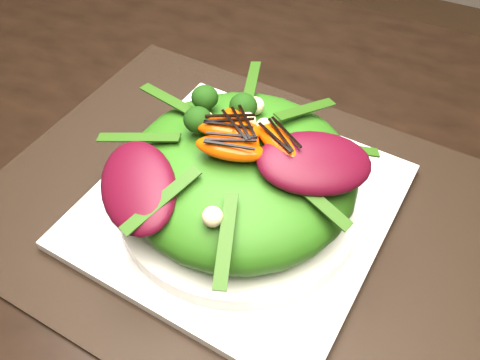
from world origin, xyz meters
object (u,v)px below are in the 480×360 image
at_px(placemat, 240,209).
at_px(dining_table, 100,176).
at_px(plate_base, 240,205).
at_px(lettuce_mound, 240,173).
at_px(salad_bowl, 240,196).
at_px(orange_segment, 224,125).

bearing_deg(placemat, dining_table, -176.85).
height_order(placemat, plate_base, plate_base).
bearing_deg(plate_base, dining_table, -176.85).
xyz_separation_m(placemat, lettuce_mound, (0.00, 0.00, 0.06)).
height_order(plate_base, salad_bowl, salad_bowl).
relative_size(dining_table, plate_base, 5.71).
distance_m(placemat, lettuce_mound, 0.06).
xyz_separation_m(plate_base, salad_bowl, (0.00, 0.00, 0.01)).
distance_m(plate_base, orange_segment, 0.10).
height_order(placemat, orange_segment, orange_segment).
distance_m(placemat, orange_segment, 0.10).
relative_size(dining_table, lettuce_mound, 7.26).
relative_size(dining_table, placemat, 3.16).
bearing_deg(orange_segment, placemat, -24.80).
height_order(placemat, lettuce_mound, lettuce_mound).
relative_size(placemat, salad_bowl, 2.11).
bearing_deg(placemat, lettuce_mound, 0.00).
bearing_deg(lettuce_mound, orange_segment, 155.20).
height_order(dining_table, plate_base, dining_table).
distance_m(dining_table, lettuce_mound, 0.19).
height_order(dining_table, lettuce_mound, dining_table).
relative_size(placemat, plate_base, 1.81).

